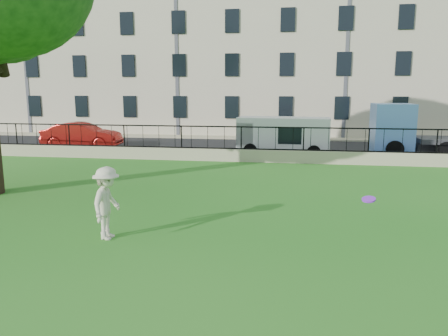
% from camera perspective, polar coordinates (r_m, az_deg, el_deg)
% --- Properties ---
extents(ground, '(120.00, 120.00, 0.00)m').
position_cam_1_polar(ground, '(10.03, -5.96, -10.33)').
color(ground, '#22731B').
rests_on(ground, ground).
extents(retaining_wall, '(50.00, 0.40, 0.60)m').
position_cam_1_polar(retaining_wall, '(21.45, 2.25, 1.66)').
color(retaining_wall, tan).
rests_on(retaining_wall, ground).
extents(iron_railing, '(50.00, 0.05, 1.13)m').
position_cam_1_polar(iron_railing, '(21.34, 2.26, 3.93)').
color(iron_railing, black).
rests_on(iron_railing, retaining_wall).
extents(street, '(60.00, 9.00, 0.01)m').
position_cam_1_polar(street, '(26.12, 3.45, 2.56)').
color(street, black).
rests_on(street, ground).
extents(sidewalk, '(60.00, 1.40, 0.12)m').
position_cam_1_polar(sidewalk, '(31.25, 4.38, 3.93)').
color(sidewalk, tan).
rests_on(sidewalk, ground).
extents(building_row, '(56.40, 10.40, 13.80)m').
position_cam_1_polar(building_row, '(36.87, 5.27, 15.56)').
color(building_row, beige).
rests_on(building_row, ground).
extents(man, '(0.66, 1.13, 1.74)m').
position_cam_1_polar(man, '(10.68, -15.02, -4.45)').
color(man, beige).
rests_on(man, ground).
extents(frisbee, '(0.30, 0.29, 0.12)m').
position_cam_1_polar(frisbee, '(9.16, 18.37, -3.90)').
color(frisbee, purple).
extents(red_sedan, '(4.73, 1.94, 1.52)m').
position_cam_1_polar(red_sedan, '(27.60, -18.05, 4.07)').
color(red_sedan, '#A71914').
rests_on(red_sedan, street).
extents(white_van, '(4.94, 2.21, 2.03)m').
position_cam_1_polar(white_van, '(23.60, 7.79, 4.11)').
color(white_van, silver).
rests_on(white_van, street).
extents(blue_truck, '(6.57, 2.40, 2.74)m').
position_cam_1_polar(blue_truck, '(25.69, 26.03, 4.47)').
color(blue_truck, '#6294E5').
rests_on(blue_truck, street).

